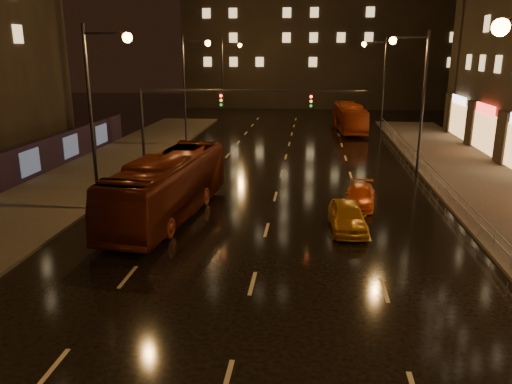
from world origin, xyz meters
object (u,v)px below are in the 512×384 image
(bus_red, at_px, (168,186))
(taxi_far, at_px, (360,196))
(taxi_near, at_px, (347,216))
(bus_curb, at_px, (349,118))

(bus_red, distance_m, taxi_far, 10.95)
(taxi_near, height_order, taxi_far, taxi_near)
(taxi_near, xyz_separation_m, taxi_far, (1.01, 4.25, -0.14))
(taxi_far, bearing_deg, taxi_near, -95.89)
(bus_red, height_order, bus_curb, bus_red)
(bus_red, xyz_separation_m, taxi_near, (9.44, -1.17, -0.96))
(bus_curb, bearing_deg, bus_red, -114.54)
(bus_red, bearing_deg, taxi_far, 22.44)
(bus_red, height_order, taxi_near, bus_red)
(bus_red, xyz_separation_m, taxi_far, (10.45, 3.08, -1.10))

